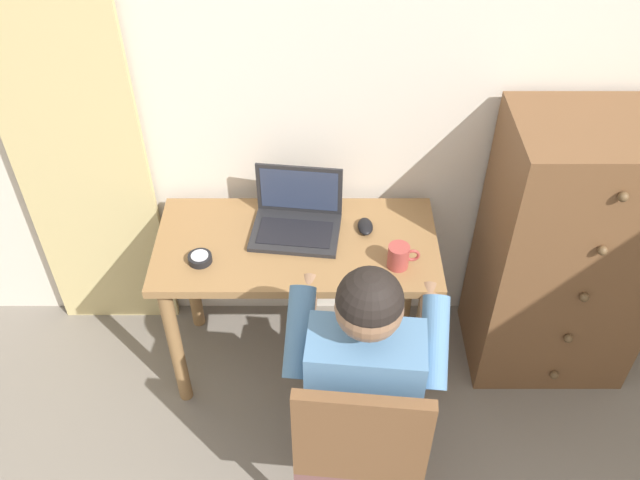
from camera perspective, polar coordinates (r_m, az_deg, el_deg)
wall_back at (r=2.60m, az=4.26°, el=13.71°), size 4.80×0.05×2.50m
curtain_panel at (r=2.79m, az=-20.59°, el=8.90°), size 0.54×0.03×2.14m
desk at (r=2.71m, az=-2.13°, el=-2.06°), size 1.10×0.54×0.72m
dresser at (r=2.91m, az=19.87°, el=-0.99°), size 0.65×0.49×1.22m
chair at (r=2.36m, az=3.28°, el=-16.32°), size 0.46×0.44×0.86m
person_seated at (r=2.31m, az=3.63°, el=-10.12°), size 0.56×0.61×1.18m
laptop at (r=2.65m, az=-2.17°, el=1.89°), size 0.37×0.29×0.24m
computer_mouse at (r=2.67m, az=3.63°, el=1.16°), size 0.06×0.10×0.03m
desk_clock at (r=2.57m, az=-10.26°, el=-1.56°), size 0.09×0.09×0.03m
coffee_mug at (r=2.51m, az=6.48°, el=-1.35°), size 0.12×0.08×0.09m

